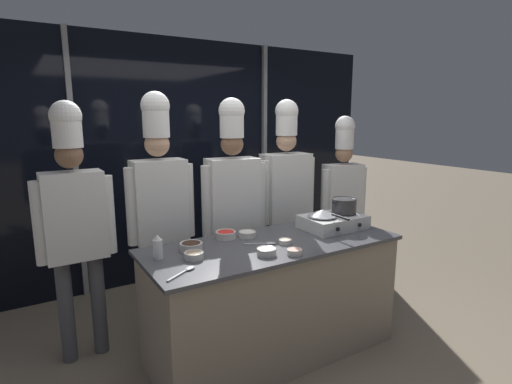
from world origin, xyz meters
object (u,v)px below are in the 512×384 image
portable_stove (333,221)px  serving_spoon_slotted (266,243)px  frying_pan (323,213)px  prep_bowl_bell_pepper (226,234)px  stock_pot (344,205)px  chef_apprentice (342,191)px  chef_head (74,214)px  chef_line (233,195)px  squeeze_bottle_clear (158,247)px  prep_bowl_shrimp (295,251)px  prep_bowl_soy_glaze (191,246)px  prep_bowl_mushrooms (194,255)px  serving_spoon_solid (186,270)px  prep_bowl_rice (267,251)px  chef_sous (160,197)px  chef_pastry (286,188)px  prep_bowl_chicken (285,241)px  prep_bowl_onion (247,234)px

portable_stove → serving_spoon_slotted: 0.73m
frying_pan → serving_spoon_slotted: bearing=-173.8°
serving_spoon_slotted → prep_bowl_bell_pepper: bearing=123.6°
stock_pot → chef_apprentice: chef_apprentice is taller
serving_spoon_slotted → chef_head: chef_head is taller
portable_stove → chef_line: (-0.66, 0.59, 0.19)m
squeeze_bottle_clear → prep_bowl_shrimp: size_ratio=1.58×
prep_bowl_shrimp → prep_bowl_soy_glaze: bearing=142.0°
prep_bowl_mushrooms → serving_spoon_solid: 0.22m
prep_bowl_rice → chef_sous: (-0.44, 0.94, 0.26)m
prep_bowl_rice → serving_spoon_solid: size_ratio=0.57×
serving_spoon_solid → chef_sous: 0.98m
prep_bowl_mushrooms → chef_pastry: bearing=30.3°
serving_spoon_slotted → serving_spoon_solid: bearing=-165.6°
stock_pot → serving_spoon_solid: 1.59m
portable_stove → squeeze_bottle_clear: (-1.52, 0.06, 0.02)m
stock_pot → chef_apprentice: 0.81m
prep_bowl_shrimp → chef_sous: bearing=120.6°
prep_bowl_chicken → serving_spoon_slotted: prep_bowl_chicken is taller
prep_bowl_onion → chef_line: bearing=76.8°
prep_bowl_onion → chef_head: chef_head is taller
prep_bowl_chicken → prep_bowl_bell_pepper: size_ratio=0.61×
squeeze_bottle_clear → chef_line: bearing=31.9°
serving_spoon_slotted → prep_bowl_chicken: bearing=-25.1°
stock_pot → chef_apprentice: bearing=47.5°
chef_head → prep_bowl_shrimp: bearing=140.2°
frying_pan → chef_apprentice: (0.79, 0.60, 0.01)m
frying_pan → serving_spoon_slotted: size_ratio=1.93×
chef_apprentice → serving_spoon_solid: bearing=32.9°
frying_pan → prep_bowl_rice: (-0.73, -0.26, -0.12)m
prep_bowl_soy_glaze → prep_bowl_bell_pepper: bearing=20.1°
chef_pastry → chef_line: bearing=9.4°
serving_spoon_solid → chef_head: bearing=119.3°
prep_bowl_shrimp → chef_sous: size_ratio=0.05×
prep_bowl_onion → prep_bowl_rice: bearing=-102.1°
prep_bowl_onion → prep_bowl_shrimp: prep_bowl_onion is taller
squeeze_bottle_clear → serving_spoon_solid: (0.08, -0.31, -0.07)m
chef_head → chef_sous: chef_sous is taller
prep_bowl_mushrooms → serving_spoon_slotted: prep_bowl_mushrooms is taller
stock_pot → chef_apprentice: (0.54, 0.60, -0.03)m
stock_pot → prep_bowl_chicken: 0.75m
stock_pot → chef_head: (-2.07, 0.66, 0.05)m
portable_stove → prep_bowl_mushrooms: portable_stove is taller
frying_pan → stock_pot: 0.25m
prep_bowl_onion → prep_bowl_shrimp: size_ratio=1.27×
portable_stove → stock_pot: (0.12, 0.00, 0.13)m
prep_bowl_soy_glaze → chef_head: bearing=140.5°
prep_bowl_bell_pepper → chef_head: (-1.03, 0.44, 0.21)m
serving_spoon_slotted → chef_apprentice: 1.55m
prep_bowl_shrimp → serving_spoon_solid: (-0.76, 0.11, -0.02)m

